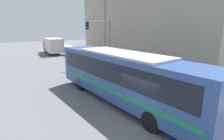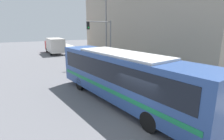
{
  "view_description": "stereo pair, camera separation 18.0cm",
  "coord_description": "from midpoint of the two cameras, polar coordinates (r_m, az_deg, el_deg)",
  "views": [
    {
      "loc": [
        -5.69,
        -6.28,
        4.86
      ],
      "look_at": [
        1.24,
        5.74,
        1.44
      ],
      "focal_mm": 28.0,
      "sensor_mm": 36.0,
      "label": 1
    },
    {
      "loc": [
        -5.53,
        -6.37,
        4.86
      ],
      "look_at": [
        1.24,
        5.74,
        1.44
      ],
      "focal_mm": 28.0,
      "sensor_mm": 36.0,
      "label": 2
    }
  ],
  "objects": [
    {
      "name": "parking_meter",
      "position": [
        18.02,
        7.35,
        1.5
      ],
      "size": [
        0.14,
        0.14,
        1.31
      ],
      "color": "slate",
      "rests_on": "sidewalk"
    },
    {
      "name": "city_bus",
      "position": [
        11.18,
        2.77,
        -1.37
      ],
      "size": [
        4.03,
        12.48,
        3.33
      ],
      "rotation": [
        0.0,
        0.0,
        0.13
      ],
      "color": "#2D4C8C",
      "rests_on": "ground_plane"
    },
    {
      "name": "building_facade",
      "position": [
        26.7,
        8.53,
        15.09
      ],
      "size": [
        6.0,
        27.31,
        11.02
      ],
      "color": "#9E9384",
      "rests_on": "ground_plane"
    },
    {
      "name": "sidewalk",
      "position": [
        29.25,
        -5.73,
        4.36
      ],
      "size": [
        3.39,
        70.0,
        0.16
      ],
      "color": "#B7B2A8",
      "rests_on": "ground_plane"
    },
    {
      "name": "fire_hydrant",
      "position": [
        16.62,
        11.49,
        -1.43
      ],
      "size": [
        0.25,
        0.34,
        0.81
      ],
      "color": "red",
      "rests_on": "sidewalk"
    },
    {
      "name": "delivery_truck",
      "position": [
        34.53,
        -18.86,
        7.65
      ],
      "size": [
        2.43,
        7.16,
        2.87
      ],
      "color": "silver",
      "rests_on": "ground_plane"
    },
    {
      "name": "traffic_light_pole",
      "position": [
        21.93,
        -3.55,
        11.33
      ],
      "size": [
        3.28,
        0.35,
        5.48
      ],
      "color": "slate",
      "rests_on": "sidewalk"
    },
    {
      "name": "street_lamp",
      "position": [
        23.57,
        -2.98,
        14.03
      ],
      "size": [
        2.19,
        0.28,
        8.27
      ],
      "color": "slate",
      "rests_on": "sidewalk"
    },
    {
      "name": "ground_plane",
      "position": [
        9.75,
        10.49,
        -16.29
      ],
      "size": [
        120.0,
        120.0,
        0.0
      ],
      "primitive_type": "plane",
      "color": "slate"
    },
    {
      "name": "pedestrian_near_corner",
      "position": [
        19.47,
        9.8,
        2.45
      ],
      "size": [
        0.34,
        0.34,
        1.8
      ],
      "color": "slate",
      "rests_on": "sidewalk"
    }
  ]
}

